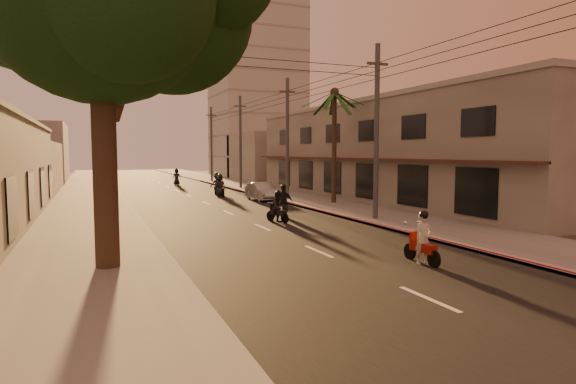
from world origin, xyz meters
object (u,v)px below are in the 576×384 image
scooter_far_b (217,184)px  scooter_red (423,241)px  scooter_mid_a (278,208)px  parked_car (262,192)px  scooter_far_a (220,187)px  palm_tree (335,99)px  scooter_far_c (177,178)px  scooter_mid_b (283,202)px

scooter_far_b → scooter_red: bearing=-66.7°
scooter_mid_a → parked_car: size_ratio=0.40×
scooter_far_a → scooter_far_b: (0.36, 2.51, 0.03)m
parked_car → palm_tree: bearing=-51.1°
scooter_red → scooter_far_c: (-1.01, 40.26, 0.10)m
scooter_far_b → parked_car: 6.67m
scooter_mid_b → scooter_far_b: 15.79m
scooter_red → parked_car: bearing=84.7°
scooter_far_a → scooter_far_c: bearing=88.4°
parked_car → scooter_far_c: 19.35m
scooter_red → scooter_far_b: size_ratio=0.94×
palm_tree → scooter_red: (-5.76, -16.90, -6.40)m
scooter_red → scooter_far_b: (0.26, 27.58, 0.11)m
palm_tree → scooter_mid_a: (-6.69, -6.68, -6.40)m
scooter_far_c → scooter_mid_b: bearing=-79.5°
scooter_far_a → scooter_red: bearing=-94.8°
scooter_far_a → parked_car: size_ratio=0.46×
scooter_mid_b → scooter_far_a: 13.28m
scooter_far_b → scooter_mid_a: bearing=-70.0°
palm_tree → scooter_red: 18.97m
scooter_far_b → scooter_mid_b: bearing=-67.1°
scooter_mid_b → scooter_far_a: bearing=103.0°
scooter_mid_b → scooter_far_b: (0.27, 15.79, 0.03)m
scooter_mid_b → scooter_mid_a: bearing=-107.5°
scooter_mid_b → scooter_far_c: scooter_far_c is taller
scooter_red → scooter_far_a: (-0.11, 25.07, 0.09)m
scooter_far_a → palm_tree: bearing=-59.3°
scooter_mid_a → scooter_far_a: 14.88m
scooter_mid_b → scooter_far_a: (-0.09, 13.28, 0.00)m
parked_car → scooter_far_c: (-3.07, 19.10, 0.18)m
palm_tree → scooter_red: palm_tree is taller
parked_car → scooter_red: bearing=-97.7°
scooter_far_a → scooter_far_c: scooter_far_c is taller
scooter_red → parked_car: 21.25m
parked_car → scooter_far_a: bearing=116.8°
scooter_mid_a → scooter_far_a: size_ratio=0.87×
scooter_red → scooter_far_a: 25.07m
parked_car → scooter_far_c: scooter_far_c is taller
palm_tree → scooter_far_b: bearing=117.3°
scooter_red → scooter_mid_b: size_ratio=0.95×
scooter_far_b → scooter_far_c: same height
scooter_red → parked_car: scooter_red is taller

